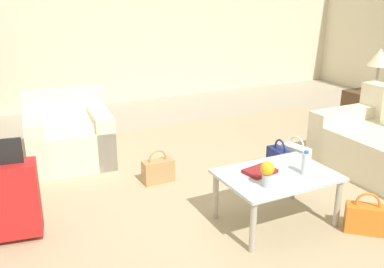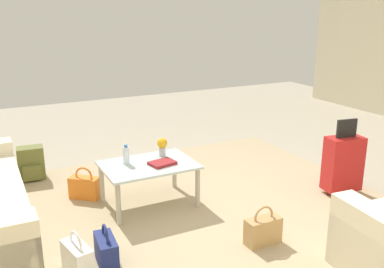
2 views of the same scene
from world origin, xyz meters
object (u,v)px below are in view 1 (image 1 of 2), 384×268
Objects in this scene: coffee_table_book at (260,171)px; table_lamp at (380,58)px; armchair at (68,137)px; suitcase_red at (12,199)px; handbag_tan at (158,171)px; coffee_table at (277,181)px; handbag_orange at (366,218)px; side_table at (372,110)px; handbag_navy at (279,159)px; handbag_white at (296,156)px; flower_vase at (267,172)px; water_bottle at (305,163)px.

table_lamp is (2.92, 1.42, 0.53)m from coffee_table_book.
armchair is 2.40m from coffee_table_book.
handbag_tan is (1.41, 0.48, -0.23)m from suitcase_red.
handbag_orange is at bearing -39.00° from coffee_table.
side_table is at bearing -9.20° from armchair.
coffee_table is 3.23m from table_lamp.
handbag_navy is 0.23m from handbag_white.
flower_vase is 0.24× the size of suitcase_red.
handbag_white is at bearing 43.06° from coffee_table.
side_table is at bearing 9.46° from suitcase_red.
table_lamp reaches higher than handbag_navy.
suitcase_red reaches higher than armchair.
table_lamp reaches higher than coffee_table_book.
suitcase_red reaches higher than coffee_table_book.
armchair reaches higher than handbag_orange.
coffee_table is 2.63× the size of handbag_white.
coffee_table is at bearing -44.73° from coffee_table_book.
armchair is 1.63m from suitcase_red.
handbag_navy is at bearing 83.70° from handbag_orange.
water_bottle is at bearing -58.21° from handbag_tan.
coffee_table is 2.12m from suitcase_red.
table_lamp reaches higher than armchair.
suitcase_red is 2.83m from handbag_orange.
coffee_table_book is 3.29m from table_lamp.
coffee_table_book is at bearing -143.00° from handbag_white.
handbag_navy is (0.71, 0.88, -0.26)m from coffee_table.
handbag_tan is (-0.59, 1.18, -0.26)m from coffee_table.
water_bottle is (1.49, -2.26, 0.26)m from armchair.
coffee_table is 0.27m from water_bottle.
coffee_table is 3.18m from side_table.
armchair is at bearing 120.88° from coffee_table.
flower_vase is 0.57× the size of handbag_orange.
handbag_navy is at bearing 3.82° from suitcase_red.
handbag_navy is (-2.09, -0.62, -0.13)m from side_table.
side_table reaches higher than coffee_table.
armchair is 1.60× the size of side_table.
suitcase_red reaches higher than handbag_orange.
handbag_white is 1.56m from handbag_tan.
handbag_navy is (0.83, 0.80, -0.34)m from coffee_table_book.
table_lamp is at bearing 14.90° from coffee_table_book.
water_bottle is 0.42m from flower_vase.
coffee_table_book reaches higher than handbag_orange.
handbag_white is (0.74, 0.98, -0.42)m from water_bottle.
handbag_orange is at bearing -54.71° from handbag_tan.
armchair is 2.57m from flower_vase.
side_table is 2.18m from handbag_navy.
handbag_navy is at bearing 47.81° from flower_vase.
coffee_table is at bearing -136.94° from handbag_white.
armchair is 2.76× the size of handbag_tan.
table_lamp is (2.80, 1.50, 0.61)m from coffee_table.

